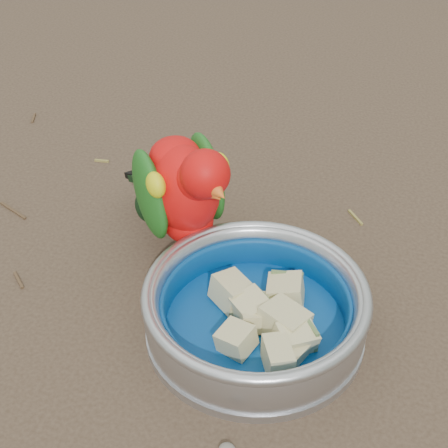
% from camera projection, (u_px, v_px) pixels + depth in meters
% --- Properties ---
extents(ground, '(60.00, 60.00, 0.00)m').
position_uv_depth(ground, '(156.00, 331.00, 0.72)').
color(ground, '#443327').
extents(food_bowl, '(0.23, 0.23, 0.02)m').
position_uv_depth(food_bowl, '(255.00, 327.00, 0.71)').
color(food_bowl, '#B2B2BA').
rests_on(food_bowl, ground).
extents(bowl_wall, '(0.23, 0.23, 0.04)m').
position_uv_depth(bowl_wall, '(256.00, 307.00, 0.69)').
color(bowl_wall, '#B2B2BA').
rests_on(bowl_wall, food_bowl).
extents(fruit_wedges, '(0.14, 0.14, 0.03)m').
position_uv_depth(fruit_wedges, '(256.00, 312.00, 0.69)').
color(fruit_wedges, '#CBBE86').
rests_on(fruit_wedges, food_bowl).
extents(lory_parrot, '(0.21, 0.21, 0.16)m').
position_uv_depth(lory_parrot, '(185.00, 199.00, 0.76)').
color(lory_parrot, red).
rests_on(lory_parrot, ground).
extents(ground_debris, '(0.90, 0.80, 0.01)m').
position_uv_depth(ground_debris, '(189.00, 303.00, 0.74)').
color(ground_debris, olive).
rests_on(ground_debris, ground).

